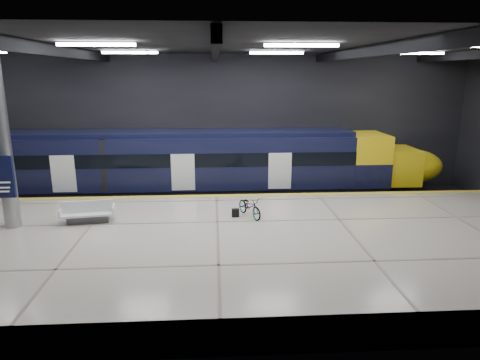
{
  "coord_description": "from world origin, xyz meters",
  "views": [
    {
      "loc": [
        -0.09,
        -17.36,
        6.97
      ],
      "look_at": [
        1.07,
        1.5,
        2.2
      ],
      "focal_mm": 32.0,
      "sensor_mm": 36.0,
      "label": 1
    }
  ],
  "objects": [
    {
      "name": "rails",
      "position": [
        0.0,
        5.5,
        0.08
      ],
      "size": [
        30.0,
        1.52,
        0.16
      ],
      "color": "gray",
      "rests_on": "ground"
    },
    {
      "name": "ground",
      "position": [
        0.0,
        0.0,
        0.0
      ],
      "size": [
        30.0,
        30.0,
        0.0
      ],
      "primitive_type": "plane",
      "color": "black",
      "rests_on": "ground"
    },
    {
      "name": "train",
      "position": [
        -2.9,
        5.5,
        2.06
      ],
      "size": [
        29.4,
        2.84,
        3.79
      ],
      "color": "black",
      "rests_on": "ground"
    },
    {
      "name": "room_shell",
      "position": [
        -0.0,
        0.0,
        5.72
      ],
      "size": [
        30.1,
        16.1,
        8.05
      ],
      "color": "black",
      "rests_on": "ground"
    },
    {
      "name": "bench",
      "position": [
        -5.19,
        -0.72,
        1.42
      ],
      "size": [
        2.15,
        1.12,
        0.91
      ],
      "rotation": [
        0.0,
        0.0,
        0.13
      ],
      "color": "#595B60",
      "rests_on": "platform"
    },
    {
      "name": "info_column",
      "position": [
        -8.0,
        -1.03,
        4.46
      ],
      "size": [
        0.9,
        0.78,
        6.9
      ],
      "color": "#9EA0A5",
      "rests_on": "platform"
    },
    {
      "name": "safety_strip",
      "position": [
        0.0,
        2.75,
        1.11
      ],
      "size": [
        30.0,
        0.4,
        0.01
      ],
      "primitive_type": "cube",
      "color": "yellow",
      "rests_on": "platform"
    },
    {
      "name": "bicycle",
      "position": [
        1.36,
        -0.42,
        1.55
      ],
      "size": [
        1.28,
        1.79,
        0.9
      ],
      "primitive_type": "imported",
      "rotation": [
        0.0,
        0.0,
        0.45
      ],
      "color": "#99999E",
      "rests_on": "platform"
    },
    {
      "name": "pannier_bag",
      "position": [
        0.76,
        -0.42,
        1.28
      ],
      "size": [
        0.31,
        0.19,
        0.35
      ],
      "primitive_type": "cube",
      "rotation": [
        0.0,
        0.0,
        0.05
      ],
      "color": "black",
      "rests_on": "platform"
    },
    {
      "name": "platform",
      "position": [
        0.0,
        -2.5,
        0.55
      ],
      "size": [
        30.0,
        11.0,
        1.1
      ],
      "primitive_type": "cube",
      "color": "beige",
      "rests_on": "ground"
    }
  ]
}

